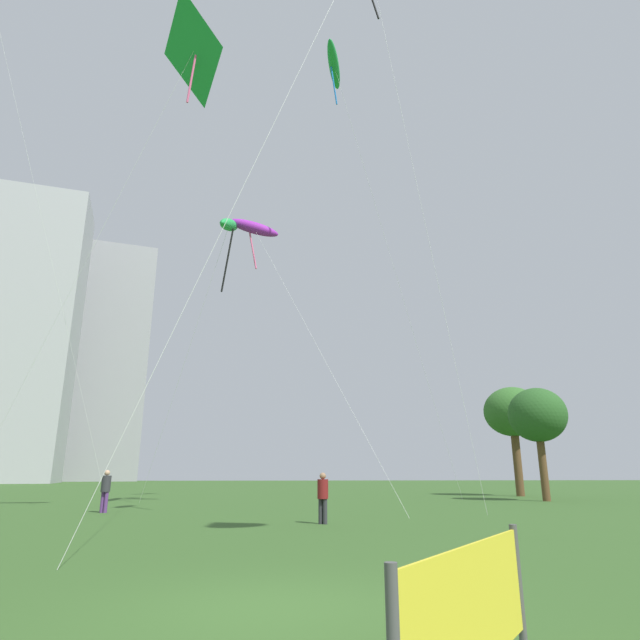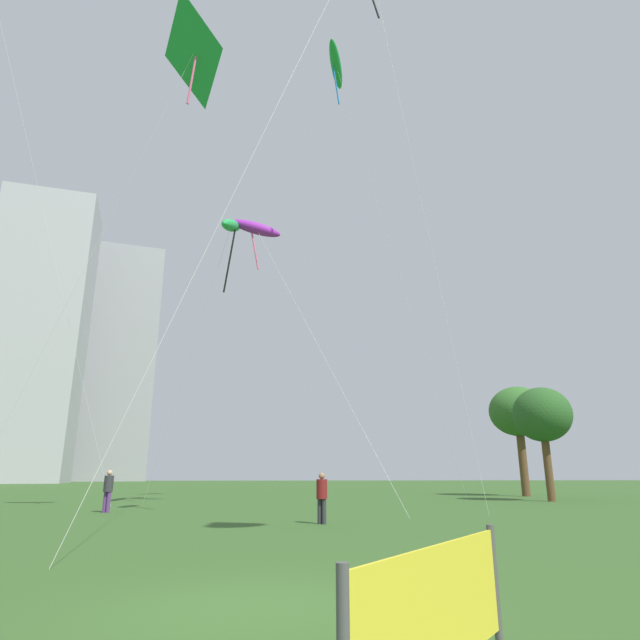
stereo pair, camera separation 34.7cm
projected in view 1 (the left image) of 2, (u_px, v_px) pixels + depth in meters
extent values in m
plane|color=#335623|center=(274.00, 610.00, 6.72)|extent=(280.00, 280.00, 0.00)
cylinder|color=#2D2D33|center=(325.00, 512.00, 18.27)|extent=(0.15, 0.15, 0.82)
cylinder|color=#2D2D33|center=(321.00, 511.00, 18.35)|extent=(0.15, 0.15, 0.82)
cylinder|color=maroon|center=(323.00, 489.00, 18.51)|extent=(0.38, 0.38, 0.65)
sphere|color=#997051|center=(323.00, 476.00, 18.63)|extent=(0.22, 0.22, 0.22)
cylinder|color=#593372|center=(102.00, 502.00, 23.66)|extent=(0.17, 0.17, 0.88)
cylinder|color=#593372|center=(106.00, 502.00, 23.61)|extent=(0.17, 0.17, 0.88)
cylinder|color=#2D2D33|center=(106.00, 484.00, 23.85)|extent=(0.40, 0.40, 0.70)
sphere|color=tan|center=(107.00, 473.00, 23.98)|extent=(0.24, 0.24, 0.24)
cylinder|color=silver|center=(44.00, 227.00, 28.69)|extent=(8.14, 5.64, 28.74)
cylinder|color=silver|center=(184.00, 365.00, 31.09)|extent=(4.85, 5.36, 15.51)
ellipsoid|color=green|center=(229.00, 225.00, 30.91)|extent=(1.15, 4.41, 2.39)
cylinder|color=black|center=(227.00, 260.00, 30.31)|extent=(0.61, 0.55, 3.72)
cylinder|color=silver|center=(421.00, 202.00, 25.67)|extent=(4.31, 0.47, 28.40)
cylinder|color=silver|center=(397.00, 280.00, 36.72)|extent=(9.44, 6.63, 28.97)
ellipsoid|color=green|center=(334.00, 65.00, 37.13)|extent=(1.71, 3.95, 1.60)
cylinder|color=blue|center=(334.00, 86.00, 36.65)|extent=(0.51, 0.38, 2.80)
cylinder|color=silver|center=(83.00, 266.00, 23.61)|extent=(8.67, 3.26, 20.95)
pyramid|color=green|center=(194.00, 51.00, 25.40)|extent=(2.62, 3.07, 2.63)
cylinder|color=#E5598C|center=(191.00, 79.00, 24.93)|extent=(0.35, 0.27, 2.52)
cylinder|color=silver|center=(304.00, 60.00, 14.84)|extent=(8.83, 2.97, 25.37)
cylinder|color=silver|center=(315.00, 342.00, 26.17)|extent=(6.67, 7.83, 15.72)
ellipsoid|color=purple|center=(254.00, 228.00, 31.77)|extent=(3.13, 0.96, 1.34)
cylinder|color=#E5598C|center=(253.00, 251.00, 31.36)|extent=(0.55, 0.22, 2.32)
cylinder|color=brown|center=(518.00, 463.00, 41.85)|extent=(0.62, 0.62, 4.91)
ellipsoid|color=#336628|center=(512.00, 411.00, 42.96)|extent=(4.48, 4.48, 3.90)
cylinder|color=brown|center=(543.00, 467.00, 34.11)|extent=(0.49, 0.49, 4.09)
ellipsoid|color=#285623|center=(537.00, 415.00, 35.03)|extent=(3.70, 3.70, 3.49)
cube|color=#A8A8AD|center=(28.00, 333.00, 106.81)|extent=(20.39, 19.01, 57.62)
cube|color=#939399|center=(93.00, 363.00, 137.48)|extent=(30.66, 28.46, 58.40)
cylinder|color=#4C4C4C|center=(518.00, 583.00, 5.48)|extent=(0.08, 0.08, 1.13)
cube|color=yellow|center=(473.00, 607.00, 4.28)|extent=(1.87, 2.37, 0.93)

